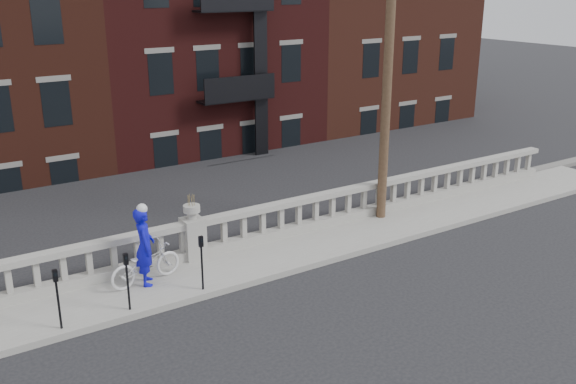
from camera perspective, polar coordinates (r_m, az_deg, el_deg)
name	(u,v)px	position (r m, az deg, el deg)	size (l,w,h in m)	color
ground	(272,326)	(14.24, -1.42, -11.86)	(120.00, 120.00, 0.00)	black
sidewalk	(210,273)	(16.55, -6.93, -7.15)	(32.00, 2.20, 0.15)	gray
balustrade	(193,240)	(17.11, -8.43, -4.27)	(28.00, 0.34, 1.03)	gray
planter_pedestal	(193,234)	(17.04, -8.46, -3.68)	(0.55, 0.55, 1.76)	gray
lower_level	(37,76)	(34.56, -21.41, 9.61)	(80.00, 44.00, 20.80)	#605E59
utility_pole	(389,50)	(19.02, 8.95, 12.34)	(1.60, 0.28, 10.00)	#422D1E
parking_meter_b	(57,292)	(14.30, -19.83, -8.39)	(0.10, 0.09, 1.36)	black
parking_meter_c	(127,275)	(14.64, -14.12, -7.18)	(0.10, 0.09, 1.36)	black
parking_meter_d	(202,257)	(15.23, -7.69, -5.72)	(0.10, 0.09, 1.36)	black
bicycle	(145,264)	(15.97, -12.57, -6.24)	(0.65, 1.86, 0.97)	silver
cyclist	(145,246)	(15.72, -12.62, -4.73)	(0.71, 0.46, 1.94)	#0C0CB4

